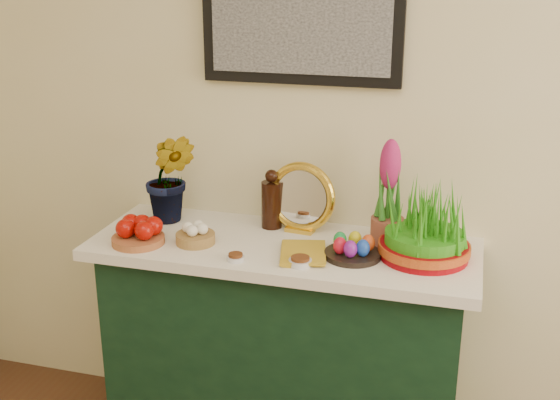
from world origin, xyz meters
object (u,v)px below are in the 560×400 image
Objects in this scene: sideboard at (284,354)px; mirror at (301,198)px; book at (281,252)px; wheatgrass_sabzeh at (425,227)px; hyacinth_green at (170,163)px.

mirror reaches higher than sideboard.
sideboard is at bearing -102.57° from mirror.
wheatgrass_sabzeh is at bearing 0.66° from book.
book is at bearing -32.03° from hyacinth_green.
sideboard is 0.76m from wheatgrass_sabzeh.
hyacinth_green reaches higher than wheatgrass_sabzeh.
book is (0.02, -0.12, 0.48)m from sideboard.
wheatgrass_sabzeh reaches higher than sideboard.
wheatgrass_sabzeh is at bearing -0.06° from sideboard.
wheatgrass_sabzeh is (0.47, -0.14, -0.02)m from mirror.
book is at bearing -79.65° from sideboard.
mirror is 0.49m from wheatgrass_sabzeh.
sideboard is 6.30× the size of book.
wheatgrass_sabzeh is (0.48, 0.12, 0.10)m from book.
mirror reaches higher than wheatgrass_sabzeh.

